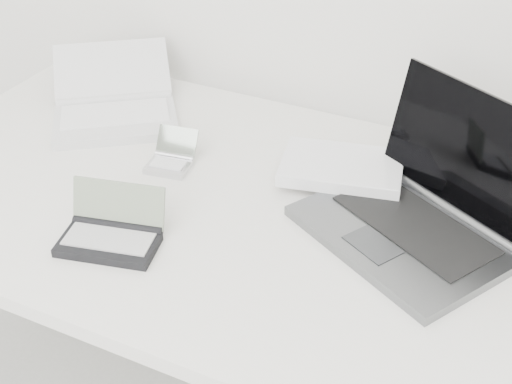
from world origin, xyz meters
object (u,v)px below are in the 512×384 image
at_px(desk, 280,232).
at_px(laptop_large, 398,199).
at_px(netbook_open_white, 115,106).
at_px(palmtop_charcoal, 112,234).

relative_size(desk, laptop_large, 3.04).
height_order(netbook_open_white, palmtop_charcoal, netbook_open_white).
distance_m(laptop_large, palmtop_charcoal, 0.51).
xyz_separation_m(laptop_large, palmtop_charcoal, (-0.42, -0.29, -0.02)).
distance_m(laptop_large, netbook_open_white, 0.70).
distance_m(netbook_open_white, palmtop_charcoal, 0.47).
relative_size(netbook_open_white, palmtop_charcoal, 2.24).
bearing_deg(laptop_large, netbook_open_white, -159.04).
distance_m(desk, palmtop_charcoal, 0.31).
relative_size(laptop_large, netbook_open_white, 1.23).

